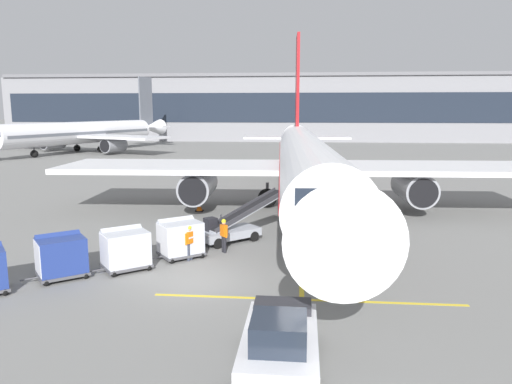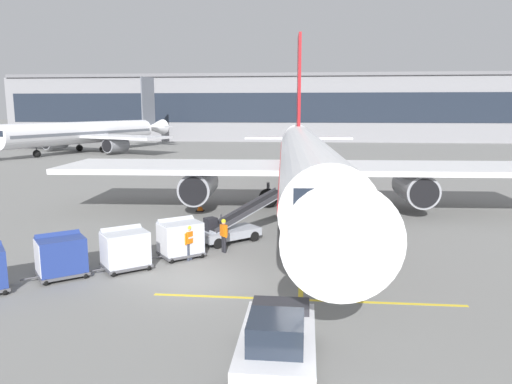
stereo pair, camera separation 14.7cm
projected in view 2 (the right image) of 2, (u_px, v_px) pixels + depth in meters
name	position (u px, v px, depth m)	size (l,w,h in m)	color
ground_plane	(196.00, 282.00, 20.55)	(600.00, 600.00, 0.00)	slate
parked_airplane	(306.00, 161.00, 34.50)	(34.77, 44.24, 14.83)	white
belt_loader	(233.00, 227.00, 26.83)	(4.87, 4.61, 2.63)	#A3A8B2
baggage_cart_lead	(180.00, 237.00, 23.89)	(2.64, 2.50, 1.91)	#515156
baggage_cart_second	(125.00, 248.00, 22.06)	(2.64, 2.50, 1.91)	#515156
baggage_cart_third	(61.00, 255.00, 21.00)	(2.64, 2.50, 1.91)	#515156
pushback_tug	(277.00, 341.00, 13.57)	(2.15, 4.42, 1.83)	silver
ground_crew_by_loader	(189.00, 240.00, 23.37)	(0.40, 0.50, 1.74)	#333847
ground_crew_by_carts	(224.00, 233.00, 24.66)	(0.43, 0.46, 1.74)	black
safety_cone_engine_keepout	(200.00, 207.00, 34.79)	(0.56, 0.56, 0.64)	black
apron_guidance_line_lead_in	(302.00, 213.00, 34.30)	(0.20, 110.00, 0.01)	yellow
apron_guidance_line_stop_bar	(307.00, 300.00, 18.62)	(12.00, 0.20, 0.01)	yellow
terminal_building	(284.00, 108.00, 114.53)	(127.77, 17.75, 14.97)	gray
distant_airplane	(87.00, 133.00, 81.40)	(30.94, 38.71, 13.33)	white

